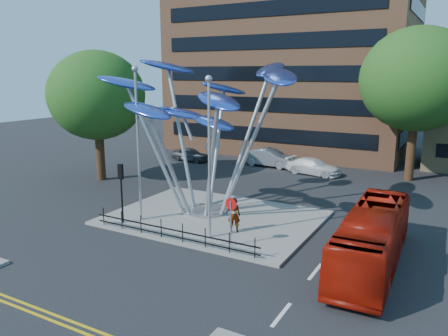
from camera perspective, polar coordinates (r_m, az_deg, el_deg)
The scene contains 18 objects.
ground at distance 21.16m, azimuth -7.30°, elevation -11.63°, with size 120.00×120.00×0.00m, color black.
traffic_island at distance 26.32m, azimuth -1.31°, elevation -6.47°, with size 12.00×9.00×0.15m, color slate.
double_yellow_near at distance 17.26m, azimuth -19.76°, elevation -18.16°, with size 40.00×0.12×0.01m, color gold.
double_yellow_far at distance 17.09m, azimuth -20.55°, elevation -18.54°, with size 40.00×0.12×0.01m, color gold.
brick_tower at distance 51.05m, azimuth 9.14°, elevation 19.44°, with size 25.00×15.00×30.00m, color #945F40.
tree_right at distance 37.66m, azimuth 23.96°, elevation 10.51°, with size 8.80×8.80×12.11m.
tree_left at distance 36.17m, azimuth -16.30°, elevation 9.05°, with size 7.60×7.60×10.32m.
leaf_sculpture at distance 26.10m, azimuth -2.67°, elevation 8.62°, with size 12.72×9.54×9.51m.
street_lamp_left at distance 25.10m, azimuth -11.23°, elevation 4.77°, with size 0.36×0.36×8.80m.
street_lamp_right at distance 21.84m, azimuth -1.95°, elevation 3.21°, with size 0.36×0.36×8.30m.
traffic_light_island at distance 25.19m, azimuth -13.30°, elevation -1.65°, with size 0.28×0.18×3.42m.
no_entry_sign_island at distance 21.49m, azimuth 0.90°, elevation -5.95°, with size 0.60×0.10×2.45m.
pedestrian_railing_front at distance 22.77m, azimuth -6.84°, elevation -8.34°, with size 10.00×0.06×1.00m.
red_bus at distance 20.81m, azimuth 18.81°, elevation -8.69°, with size 2.23×9.52×2.65m, color #951206.
pedestrian at distance 23.56m, azimuth 1.31°, elevation -6.15°, with size 0.69×0.45×1.88m, color gray.
parked_car_left at distance 43.25m, azimuth -4.44°, elevation 1.78°, with size 1.57×3.91×1.33m, color #414349.
parked_car_mid at distance 40.81m, azimuth 6.02°, elevation 1.33°, with size 1.73×4.96×1.64m, color #979A9E.
parked_car_right at distance 38.20m, azimuth 11.61°, elevation 0.18°, with size 1.92×4.71×1.37m, color silver.
Camera 1 is at (11.61, -15.49, 8.56)m, focal length 35.00 mm.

